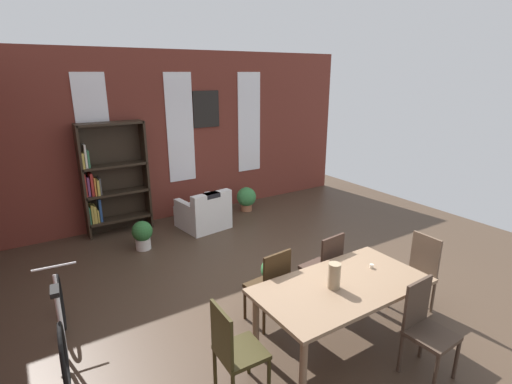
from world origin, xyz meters
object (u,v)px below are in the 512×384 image
object	(u,v)px
potted_plant_window	(246,198)
dining_table	(342,291)
dining_chair_far_left	(271,285)
dining_chair_head_right	(418,271)
dining_chair_head_left	(234,349)
bicycle_second	(62,325)
vase_on_table	(334,276)
potted_plant_by_shelf	(142,234)
dining_chair_far_right	(325,266)
potted_plant_corner	(274,272)
bookshelf_tall	(110,180)
dining_chair_near_right	(425,326)
armchair_white	(204,214)

from	to	relation	value
potted_plant_window	dining_table	bearing A→B (deg)	-108.41
dining_chair_far_left	dining_chair_head_right	xyz separation A→B (m)	(1.69, -0.71, 0.00)
dining_chair_head_left	bicycle_second	size ratio (longest dim) A/B	0.57
vase_on_table	potted_plant_by_shelf	bearing A→B (deg)	104.65
dining_chair_far_right	potted_plant_corner	distance (m)	0.74
dining_chair_far_left	potted_plant_by_shelf	distance (m)	2.88
dining_chair_head_right	bookshelf_tall	size ratio (longest dim) A/B	0.47
vase_on_table	dining_chair_far_right	size ratio (longest dim) A/B	0.28
potted_plant_window	vase_on_table	bearing A→B (deg)	-109.94
dining_chair_near_right	potted_plant_by_shelf	xyz separation A→B (m)	(-1.45, 4.21, -0.24)
vase_on_table	potted_plant_window	xyz separation A→B (m)	(1.52, 4.18, -0.60)
vase_on_table	potted_plant_corner	xyz separation A→B (m)	(0.19, 1.31, -0.62)
dining_chair_head_right	potted_plant_corner	distance (m)	1.81
dining_chair_head_right	potted_plant_window	bearing A→B (deg)	88.60
dining_chair_head_right	potted_plant_corner	size ratio (longest dim) A/B	2.06
bookshelf_tall	dining_chair_head_left	bearing A→B (deg)	-90.55
armchair_white	potted_plant_corner	size ratio (longest dim) A/B	1.95
potted_plant_by_shelf	bookshelf_tall	bearing A→B (deg)	101.53
potted_plant_by_shelf	potted_plant_corner	xyz separation A→B (m)	(1.11, -2.19, -0.02)
dining_chair_head_right	bicycle_second	distance (m)	4.07
bicycle_second	dining_chair_head_left	bearing A→B (deg)	-50.69
bookshelf_tall	potted_plant_corner	distance (m)	3.54
vase_on_table	dining_chair_far_left	bearing A→B (deg)	111.62
armchair_white	potted_plant_window	distance (m)	1.23
dining_chair_head_right	dining_table	bearing A→B (deg)	179.97
dining_chair_near_right	potted_plant_corner	world-z (taller)	dining_chair_near_right
dining_chair_near_right	bookshelf_tall	distance (m)	5.49
dining_table	potted_plant_window	world-z (taller)	dining_table
dining_chair_far_left	potted_plant_by_shelf	size ratio (longest dim) A/B	1.94
dining_chair_far_left	bookshelf_tall	xyz separation A→B (m)	(-0.84, 3.80, 0.49)
dining_chair_far_right	dining_chair_head_right	distance (m)	1.12
dining_table	vase_on_table	size ratio (longest dim) A/B	6.79
dining_chair_far_right	potted_plant_by_shelf	bearing A→B (deg)	117.56
potted_plant_corner	vase_on_table	bearing A→B (deg)	-98.39
dining_chair_far_left	bookshelf_tall	bearing A→B (deg)	102.47
dining_chair_near_right	bicycle_second	size ratio (longest dim) A/B	0.57
dining_chair_far_right	armchair_white	world-z (taller)	dining_chair_far_right
dining_table	dining_chair_head_left	bearing A→B (deg)	179.90
dining_chair_far_right	bookshelf_tall	xyz separation A→B (m)	(-1.66, 3.80, 0.49)
dining_chair_head_left	bookshelf_tall	distance (m)	4.53
vase_on_table	dining_chair_head_right	size ratio (longest dim) A/B	0.28
bicycle_second	potted_plant_window	size ratio (longest dim) A/B	3.27
dining_chair_far_right	dining_chair_near_right	size ratio (longest dim) A/B	1.00
potted_plant_by_shelf	dining_chair_head_left	bearing A→B (deg)	-94.05
bookshelf_tall	potted_plant_by_shelf	bearing A→B (deg)	-78.47
dining_table	dining_chair_far_left	size ratio (longest dim) A/B	1.93
dining_chair_head_left	bookshelf_tall	size ratio (longest dim) A/B	0.47
dining_chair_head_left	potted_plant_window	size ratio (longest dim) A/B	1.86
dining_chair_head_left	bicycle_second	xyz separation A→B (m)	(-1.21, 1.47, -0.18)
armchair_white	potted_plant_corner	bearing A→B (deg)	-93.57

